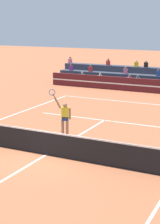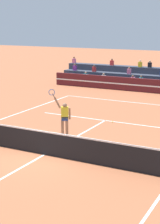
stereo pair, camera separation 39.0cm
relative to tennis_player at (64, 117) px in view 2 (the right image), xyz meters
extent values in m
plane|color=#AD603D|center=(0.52, -2.63, -0.99)|extent=(120.00, 120.00, 0.00)
cube|color=white|center=(0.52, 9.27, -0.98)|extent=(11.00, 0.10, 0.01)
cube|color=white|center=(0.52, 3.79, -0.98)|extent=(8.25, 0.10, 0.01)
cube|color=white|center=(0.52, -2.63, -0.98)|extent=(0.10, 12.85, 0.01)
cube|color=black|center=(0.52, -2.63, -0.49)|extent=(11.90, 0.02, 1.00)
cube|color=white|center=(0.52, -2.63, 0.04)|extent=(11.90, 0.04, 0.06)
cube|color=#51191E|center=(0.52, 13.41, -0.44)|extent=(18.00, 0.24, 1.10)
cube|color=white|center=(0.52, 13.28, -0.44)|extent=(18.00, 0.02, 0.10)
cube|color=#383D4C|center=(0.52, 14.69, -0.71)|extent=(18.61, 0.95, 0.55)
cube|color=silver|center=(-4.38, 14.52, -0.22)|extent=(0.32, 0.22, 0.44)
sphere|color=tan|center=(-4.38, 14.52, 0.10)|extent=(0.18, 0.18, 0.18)
cube|color=teal|center=(-6.14, 14.52, -0.22)|extent=(0.32, 0.22, 0.44)
sphere|color=tan|center=(-6.14, 14.52, 0.10)|extent=(0.18, 0.18, 0.18)
cube|color=pink|center=(-1.68, 14.52, -0.22)|extent=(0.32, 0.22, 0.44)
sphere|color=brown|center=(-1.68, 14.52, 0.10)|extent=(0.18, 0.18, 0.18)
cube|color=teal|center=(-0.95, 14.52, -0.22)|extent=(0.32, 0.22, 0.44)
sphere|color=brown|center=(-0.95, 14.52, 0.10)|extent=(0.18, 0.18, 0.18)
cube|color=pink|center=(-2.38, 15.47, 0.33)|extent=(0.32, 0.22, 0.44)
sphere|color=brown|center=(-2.38, 15.47, 0.65)|extent=(0.18, 0.18, 0.18)
cube|color=purple|center=(-7.77, 15.47, 0.33)|extent=(0.32, 0.22, 0.44)
sphere|color=brown|center=(-7.77, 15.47, 0.65)|extent=(0.18, 0.18, 0.18)
cube|color=red|center=(-5.76, 15.47, 0.33)|extent=(0.32, 0.22, 0.44)
sphere|color=brown|center=(-5.76, 15.47, 0.65)|extent=(0.18, 0.18, 0.18)
cube|color=pink|center=(-8.36, 16.42, 0.88)|extent=(0.32, 0.22, 0.44)
sphere|color=brown|center=(-8.36, 16.42, 1.20)|extent=(0.18, 0.18, 0.18)
cube|color=red|center=(-4.41, 16.42, 0.88)|extent=(0.32, 0.22, 0.44)
sphere|color=brown|center=(-4.41, 16.42, 1.20)|extent=(0.18, 0.18, 0.18)
cube|color=yellow|center=(-1.71, 16.42, 0.88)|extent=(0.32, 0.22, 0.44)
sphere|color=beige|center=(-1.71, 16.42, 1.20)|extent=(0.18, 0.18, 0.18)
cube|color=black|center=(-0.84, 16.42, 0.88)|extent=(0.32, 0.22, 0.44)
sphere|color=tan|center=(-0.84, 16.42, 1.20)|extent=(0.18, 0.18, 0.18)
cylinder|color=#9E7051|center=(0.12, 0.04, -0.54)|extent=(0.14, 0.14, 0.90)
cylinder|color=#9E7051|center=(-0.11, 0.00, -0.54)|extent=(0.14, 0.14, 0.90)
cube|color=navy|center=(0.02, 0.01, -0.05)|extent=(0.38, 0.33, 0.20)
cube|color=yellow|center=(0.02, 0.01, 0.25)|extent=(0.41, 0.35, 0.56)
sphere|color=#9E7051|center=(0.02, 0.01, 0.61)|extent=(0.22, 0.22, 0.22)
cube|color=white|center=(0.14, 0.01, -0.94)|extent=(0.23, 0.29, 0.09)
cube|color=white|center=(-0.09, -0.04, -0.94)|extent=(0.23, 0.29, 0.09)
cylinder|color=#9E7051|center=(0.23, 0.13, 0.19)|extent=(0.09, 0.09, 0.56)
cylinder|color=#9E7051|center=(-0.28, -0.17, 0.74)|extent=(0.35, 0.25, 0.58)
cylinder|color=black|center=(-0.44, -0.26, 1.10)|extent=(0.13, 0.09, 0.21)
torus|color=#1E4C99|center=(-0.51, -0.30, 1.26)|extent=(0.37, 0.23, 0.41)
sphere|color=#C6DB33|center=(1.07, 3.60, -0.95)|extent=(0.07, 0.07, 0.07)
camera|label=1|loc=(8.55, -15.54, 4.57)|focal=60.00mm
camera|label=2|loc=(8.90, -15.36, 4.57)|focal=60.00mm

